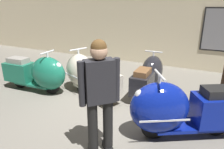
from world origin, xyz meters
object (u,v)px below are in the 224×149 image
at_px(scooter_1, 87,75).
at_px(scooter_2, 149,75).
at_px(scooter_0, 39,73).
at_px(scooter_3, 177,109).
at_px(visitor_0, 100,92).

relative_size(scooter_1, scooter_2, 1.14).
xyz_separation_m(scooter_1, scooter_2, (1.31, 0.80, -0.05)).
height_order(scooter_0, scooter_1, scooter_1).
bearing_deg(scooter_3, scooter_0, -37.56).
distance_m(scooter_0, visitor_0, 2.80).
bearing_deg(visitor_0, scooter_0, 16.52).
bearing_deg(scooter_0, scooter_2, 23.10).
bearing_deg(scooter_1, scooter_0, 41.94).
bearing_deg(visitor_0, scooter_1, -7.76).
height_order(scooter_0, visitor_0, visitor_0).
xyz_separation_m(scooter_0, visitor_0, (2.43, -1.29, 0.50)).
distance_m(scooter_1, scooter_2, 1.54).
height_order(scooter_1, scooter_2, scooter_1).
relative_size(scooter_2, scooter_3, 0.87).
relative_size(scooter_3, visitor_0, 1.09).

